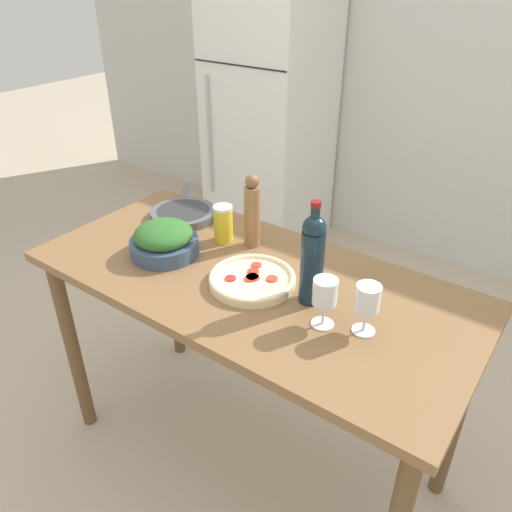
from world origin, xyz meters
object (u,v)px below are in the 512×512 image
at_px(refrigerator, 270,117).
at_px(salt_canister, 223,224).
at_px(wine_bottle, 313,257).
at_px(pepper_mill, 252,212).
at_px(wine_glass_near, 325,294).
at_px(cast_iron_skillet, 183,213).
at_px(salad_bowl, 164,240).
at_px(homemade_pizza, 252,279).
at_px(wine_glass_far, 367,300).

distance_m(refrigerator, salt_canister, 1.75).
bearing_deg(wine_bottle, pepper_mill, 153.53).
height_order(wine_bottle, wine_glass_near, wine_bottle).
xyz_separation_m(wine_glass_near, cast_iron_skillet, (-0.79, 0.27, -0.09)).
bearing_deg(pepper_mill, salt_canister, -160.22).
relative_size(salad_bowl, salt_canister, 1.73).
xyz_separation_m(refrigerator, salt_canister, (0.85, -1.53, 0.09)).
distance_m(homemade_pizza, salt_canister, 0.31).
relative_size(wine_glass_near, pepper_mill, 0.56).
xyz_separation_m(salad_bowl, cast_iron_skillet, (-0.15, 0.25, -0.04)).
height_order(wine_bottle, salad_bowl, wine_bottle).
distance_m(wine_glass_far, salt_canister, 0.67).
bearing_deg(salt_canister, wine_glass_near, -21.94).
relative_size(homemade_pizza, cast_iron_skillet, 0.79).
bearing_deg(refrigerator, wine_glass_near, -51.55).
xyz_separation_m(salad_bowl, homemade_pizza, (0.36, 0.03, -0.04)).
bearing_deg(salad_bowl, homemade_pizza, 4.85).
bearing_deg(homemade_pizza, wine_glass_near, -10.05).
relative_size(wine_bottle, homemade_pizza, 1.18).
distance_m(wine_glass_far, homemade_pizza, 0.41).
distance_m(refrigerator, pepper_mill, 1.78).
height_order(salt_canister, cast_iron_skillet, salt_canister).
relative_size(wine_bottle, wine_glass_near, 2.17).
xyz_separation_m(pepper_mill, salad_bowl, (-0.21, -0.24, -0.08)).
height_order(wine_glass_near, pepper_mill, pepper_mill).
relative_size(refrigerator, salad_bowl, 7.17).
relative_size(salad_bowl, homemade_pizza, 0.86).
xyz_separation_m(wine_glass_near, salad_bowl, (-0.65, 0.02, -0.05)).
bearing_deg(salad_bowl, refrigerator, 113.18).
relative_size(homemade_pizza, salt_canister, 2.01).
bearing_deg(homemade_pizza, salad_bowl, -175.15).
distance_m(pepper_mill, salad_bowl, 0.33).
distance_m(wine_glass_far, salad_bowl, 0.76).
xyz_separation_m(refrigerator, salad_bowl, (0.74, -1.73, 0.07)).
distance_m(refrigerator, cast_iron_skillet, 1.60).
distance_m(wine_bottle, salad_bowl, 0.57).
distance_m(salad_bowl, salt_canister, 0.23).
bearing_deg(pepper_mill, homemade_pizza, -53.75).
distance_m(wine_glass_near, cast_iron_skillet, 0.84).
bearing_deg(cast_iron_skillet, wine_bottle, -14.92).
bearing_deg(wine_glass_near, wine_bottle, 137.52).
xyz_separation_m(wine_glass_far, salad_bowl, (-0.76, -0.02, -0.05)).
xyz_separation_m(wine_bottle, salad_bowl, (-0.56, -0.06, -0.10)).
height_order(refrigerator, pepper_mill, refrigerator).
bearing_deg(wine_glass_far, wine_bottle, 168.31).
distance_m(wine_bottle, wine_glass_far, 0.21).
height_order(refrigerator, cast_iron_skillet, refrigerator).
bearing_deg(wine_bottle, wine_glass_near, -42.48).
bearing_deg(salad_bowl, pepper_mill, 48.06).
distance_m(wine_glass_near, salt_canister, 0.59).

